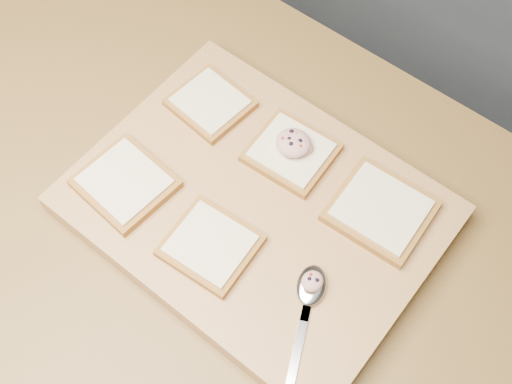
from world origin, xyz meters
TOP-DOWN VIEW (x-y plane):
  - ground at (0.00, 0.00)m, footprint 4.00×4.00m
  - island_counter at (0.00, 0.00)m, footprint 2.00×0.80m
  - cutting_board at (0.00, 0.04)m, footprint 0.49×0.37m
  - bread_far_left at (-0.15, 0.12)m, footprint 0.12×0.11m
  - bread_far_center at (-0.00, 0.13)m, footprint 0.12×0.11m
  - bread_far_right at (0.15, 0.13)m, footprint 0.13×0.12m
  - bread_near_left at (-0.16, -0.06)m, footprint 0.13×0.12m
  - bread_near_center at (-0.00, -0.05)m, footprint 0.12×0.11m
  - tuna_salad_dollop at (-0.00, 0.13)m, footprint 0.05×0.05m
  - spoon at (0.14, -0.03)m, footprint 0.10×0.19m
  - spoon_salad at (0.14, -0.02)m, footprint 0.03×0.03m

SIDE VIEW (x-z plane):
  - ground at x=0.00m, z-range 0.00..0.00m
  - island_counter at x=0.00m, z-range 0.00..0.90m
  - cutting_board at x=0.00m, z-range 0.90..0.94m
  - spoon at x=0.14m, z-range 0.94..0.95m
  - bread_far_left at x=-0.15m, z-range 0.94..0.95m
  - bread_near_center at x=0.00m, z-range 0.94..0.96m
  - bread_far_center at x=0.00m, z-range 0.94..0.96m
  - bread_near_left at x=-0.16m, z-range 0.94..0.96m
  - bread_far_right at x=0.15m, z-range 0.94..0.96m
  - spoon_salad at x=0.14m, z-range 0.95..0.97m
  - tuna_salad_dollop at x=0.00m, z-range 0.96..0.98m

